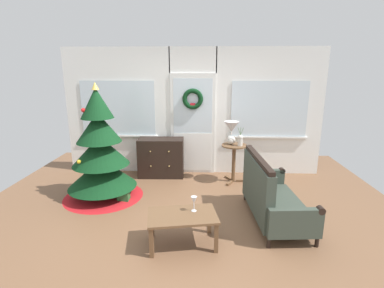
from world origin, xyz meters
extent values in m
plane|color=brown|center=(0.00, 0.00, 0.00)|extent=(6.76, 6.76, 0.00)
cube|color=white|center=(-1.52, 2.09, 1.27)|extent=(2.15, 0.08, 2.55)
cube|color=white|center=(1.52, 2.09, 1.27)|extent=(2.15, 0.08, 2.55)
cube|color=white|center=(0.00, 2.09, 2.30)|extent=(0.94, 0.08, 0.50)
cube|color=silver|center=(0.00, 2.05, 1.02)|extent=(0.90, 0.05, 2.05)
cube|color=white|center=(0.00, 2.03, 0.45)|extent=(0.78, 0.02, 0.80)
cube|color=silver|center=(0.00, 2.03, 1.40)|extent=(0.78, 0.01, 1.10)
cube|color=silver|center=(-1.52, 2.03, 1.35)|extent=(1.50, 0.01, 1.10)
cube|color=silver|center=(1.52, 2.03, 1.35)|extent=(1.50, 0.01, 1.10)
cube|color=silver|center=(-1.52, 2.02, 0.78)|extent=(1.59, 0.06, 0.03)
cube|color=silver|center=(1.52, 2.02, 0.78)|extent=(1.59, 0.06, 0.03)
torus|color=black|center=(0.00, 1.99, 1.55)|extent=(0.41, 0.09, 0.41)
cube|color=red|center=(0.00, 1.97, 1.42)|extent=(0.10, 0.02, 0.10)
cylinder|color=#4C331E|center=(-1.48, 0.76, 0.12)|extent=(0.10, 0.10, 0.24)
cone|color=red|center=(-1.48, 0.76, 0.05)|extent=(1.34, 1.34, 0.10)
cone|color=#0F3819|center=(-1.48, 0.76, 0.43)|extent=(1.14, 1.14, 0.49)
cone|color=#0F3819|center=(-1.48, 0.76, 0.82)|extent=(0.93, 0.93, 0.49)
cone|color=#0F3819|center=(-1.48, 0.76, 1.21)|extent=(0.73, 0.73, 0.49)
cone|color=#0F3819|center=(-1.48, 0.76, 1.60)|extent=(0.52, 0.52, 0.49)
cone|color=#E0BC4C|center=(-1.48, 0.76, 1.87)|extent=(0.12, 0.12, 0.12)
sphere|color=red|center=(-1.66, 0.65, 1.50)|extent=(0.07, 0.07, 0.07)
sphere|color=gold|center=(-1.71, 0.41, 0.73)|extent=(0.06, 0.06, 0.06)
sphere|color=silver|center=(-1.73, 0.96, 1.04)|extent=(0.06, 0.06, 0.06)
sphere|color=#264CB2|center=(-1.81, 0.79, 0.92)|extent=(0.07, 0.07, 0.07)
sphere|color=red|center=(-1.29, 1.08, 0.94)|extent=(0.05, 0.05, 0.05)
cube|color=black|center=(-0.63, 1.79, 0.39)|extent=(0.91, 0.45, 0.78)
sphere|color=tan|center=(-0.80, 1.56, 0.58)|extent=(0.03, 0.03, 0.03)
sphere|color=tan|center=(-0.44, 1.57, 0.58)|extent=(0.03, 0.03, 0.03)
sphere|color=tan|center=(-0.80, 1.56, 0.28)|extent=(0.03, 0.03, 0.03)
sphere|color=tan|center=(-0.44, 1.57, 0.28)|extent=(0.03, 0.03, 0.03)
cylinder|color=black|center=(1.64, -0.58, 0.07)|extent=(0.05, 0.05, 0.14)
cylinder|color=black|center=(1.54, 0.78, 0.07)|extent=(0.05, 0.05, 0.14)
cylinder|color=black|center=(1.04, -0.63, 0.07)|extent=(0.05, 0.05, 0.14)
cylinder|color=black|center=(0.94, 0.73, 0.07)|extent=(0.05, 0.05, 0.14)
cube|color=#384238|center=(1.29, 0.07, 0.21)|extent=(0.82, 1.35, 0.14)
cube|color=#384238|center=(0.99, 0.05, 0.59)|extent=(0.22, 1.31, 0.62)
cube|color=black|center=(0.99, 0.05, 0.93)|extent=(0.18, 1.28, 0.06)
cube|color=#384238|center=(1.34, -0.62, 0.33)|extent=(0.67, 0.14, 0.38)
cylinder|color=black|center=(1.63, -0.60, 0.50)|extent=(0.10, 0.10, 0.09)
cube|color=#384238|center=(1.24, 0.77, 0.33)|extent=(0.67, 0.14, 0.38)
cylinder|color=black|center=(1.53, 0.79, 0.50)|extent=(0.10, 0.10, 0.09)
cylinder|color=brown|center=(0.81, 1.53, 0.73)|extent=(0.48, 0.48, 0.02)
cylinder|color=brown|center=(0.81, 1.53, 0.36)|extent=(0.07, 0.07, 0.71)
cube|color=brown|center=(0.97, 1.53, 0.02)|extent=(0.20, 0.05, 0.04)
cube|color=brown|center=(0.73, 1.67, 0.02)|extent=(0.14, 0.20, 0.04)
cube|color=brown|center=(0.73, 1.39, 0.02)|extent=(0.14, 0.20, 0.04)
sphere|color=silver|center=(0.75, 1.57, 0.82)|extent=(0.16, 0.16, 0.16)
cylinder|color=silver|center=(0.75, 1.57, 0.95)|extent=(0.02, 0.02, 0.06)
cone|color=silver|center=(0.75, 1.57, 1.08)|extent=(0.28, 0.28, 0.20)
cylinder|color=beige|center=(0.91, 1.47, 0.82)|extent=(0.09, 0.09, 0.16)
sphere|color=beige|center=(0.91, 1.47, 0.90)|extent=(0.10, 0.10, 0.10)
cylinder|color=#4C7042|center=(0.89, 1.47, 1.00)|extent=(0.07, 0.01, 0.17)
cylinder|color=#4C7042|center=(0.91, 1.47, 1.00)|extent=(0.01, 0.01, 0.18)
cylinder|color=#4C7042|center=(0.93, 1.47, 1.00)|extent=(0.07, 0.01, 0.17)
cube|color=brown|center=(-0.02, -0.60, 0.39)|extent=(0.92, 0.66, 0.03)
cube|color=brown|center=(-0.35, -0.88, 0.19)|extent=(0.05, 0.05, 0.38)
cube|color=brown|center=(0.39, -0.75, 0.19)|extent=(0.05, 0.05, 0.38)
cube|color=brown|center=(-0.43, -0.44, 0.19)|extent=(0.05, 0.05, 0.38)
cube|color=brown|center=(0.32, -0.31, 0.19)|extent=(0.05, 0.05, 0.38)
cylinder|color=silver|center=(0.12, -0.50, 0.41)|extent=(0.06, 0.06, 0.01)
cylinder|color=silver|center=(0.12, -0.50, 0.46)|extent=(0.01, 0.01, 0.10)
cone|color=silver|center=(0.12, -0.50, 0.56)|extent=(0.08, 0.08, 0.09)
cube|color=#266633|center=(-1.08, 0.58, 0.09)|extent=(0.18, 0.16, 0.18)
camera|label=1|loc=(0.24, -3.81, 2.13)|focal=27.26mm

